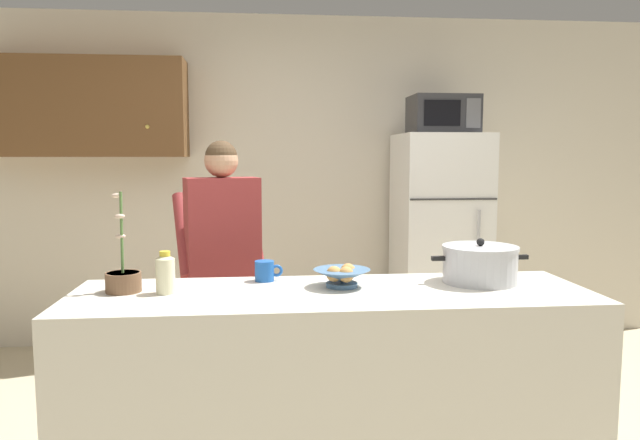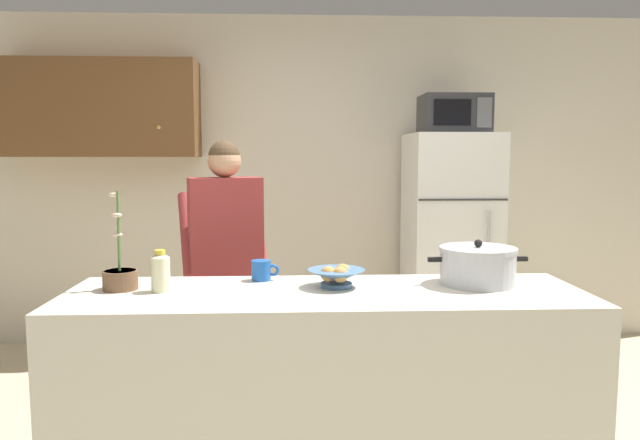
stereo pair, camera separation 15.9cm
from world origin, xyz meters
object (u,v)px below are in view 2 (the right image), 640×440
object	(u,v)px
cooking_pot	(478,266)
coffee_mug	(262,270)
potted_orchid	(120,276)
refrigerator	(450,245)
bread_bowl	(337,276)
microwave	(454,114)
bottle_near_edge	(161,271)
person_near_pot	(226,248)

from	to	relation	value
cooking_pot	coffee_mug	world-z (taller)	cooking_pot
potted_orchid	refrigerator	bearing A→B (deg)	42.56
bread_bowl	refrigerator	bearing A→B (deg)	60.91
coffee_mug	bread_bowl	size ratio (longest dim) A/B	0.51
bread_bowl	cooking_pot	bearing A→B (deg)	2.97
potted_orchid	bread_bowl	bearing A→B (deg)	0.13
microwave	bread_bowl	xyz separation A→B (m)	(-0.99, -1.75, -0.84)
cooking_pot	bottle_near_edge	world-z (taller)	cooking_pot
refrigerator	person_near_pot	bearing A→B (deg)	-146.85
bottle_near_edge	potted_orchid	size ratio (longest dim) A/B	0.42
coffee_mug	bottle_near_edge	world-z (taller)	bottle_near_edge
potted_orchid	cooking_pot	bearing A→B (deg)	1.28
refrigerator	microwave	world-z (taller)	microwave
cooking_pot	coffee_mug	bearing A→B (deg)	172.56
microwave	bottle_near_edge	distance (m)	2.64
cooking_pot	bread_bowl	xyz separation A→B (m)	(-0.65, -0.03, -0.04)
person_near_pot	bread_bowl	bearing A→B (deg)	-52.58
bread_bowl	potted_orchid	xyz separation A→B (m)	(-0.95, -0.00, 0.01)
person_near_pot	bottle_near_edge	bearing A→B (deg)	-102.97
person_near_pot	bottle_near_edge	distance (m)	0.83
refrigerator	coffee_mug	size ratio (longest dim) A/B	12.72
microwave	coffee_mug	xyz separation A→B (m)	(-1.33, -1.59, -0.84)
cooking_pot	coffee_mug	distance (m)	0.99
microwave	refrigerator	bearing A→B (deg)	90.07
coffee_mug	bread_bowl	xyz separation A→B (m)	(0.34, -0.16, 0.00)
microwave	person_near_pot	distance (m)	2.03
microwave	bottle_near_edge	bearing A→B (deg)	-134.13
cooking_pot	bottle_near_edge	distance (m)	1.41
person_near_pot	bottle_near_edge	xyz separation A→B (m)	(-0.19, -0.80, 0.03)
bottle_near_edge	cooking_pot	bearing A→B (deg)	3.40
person_near_pot	cooking_pot	distance (m)	1.42
microwave	coffee_mug	world-z (taller)	microwave
coffee_mug	bottle_near_edge	xyz separation A→B (m)	(-0.42, -0.21, 0.04)
microwave	bottle_near_edge	size ratio (longest dim) A/B	2.64
refrigerator	potted_orchid	size ratio (longest dim) A/B	3.86
bottle_near_edge	potted_orchid	bearing A→B (deg)	165.54
coffee_mug	microwave	bearing A→B (deg)	50.15
person_near_pot	microwave	bearing A→B (deg)	32.58
refrigerator	coffee_mug	distance (m)	2.09
refrigerator	cooking_pot	distance (m)	1.78
microwave	coffee_mug	distance (m)	2.24
microwave	cooking_pot	xyz separation A→B (m)	(-0.34, -1.72, -0.80)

